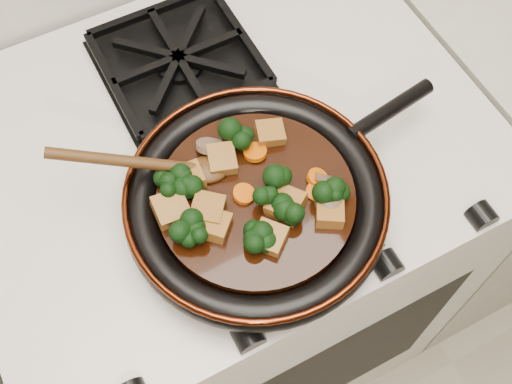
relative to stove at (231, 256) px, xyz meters
name	(u,v)px	position (x,y,z in m)	size (l,w,h in m)	color
stove	(231,256)	(0.00, 0.00, 0.00)	(0.76, 0.60, 0.90)	beige
burner_grate_front	(267,208)	(0.00, -0.14, 0.46)	(0.23, 0.23, 0.03)	black
burner_grate_back	(179,61)	(0.00, 0.14, 0.46)	(0.23, 0.23, 0.03)	black
skillet	(257,201)	(-0.01, -0.14, 0.49)	(0.46, 0.34, 0.05)	black
braising_sauce	(256,200)	(-0.02, -0.14, 0.50)	(0.25, 0.25, 0.02)	black
tofu_cube_0	(207,211)	(-0.08, -0.13, 0.52)	(0.04, 0.04, 0.02)	brown
tofu_cube_1	(171,209)	(-0.12, -0.11, 0.52)	(0.04, 0.04, 0.02)	brown
tofu_cube_2	(213,225)	(-0.08, -0.15, 0.52)	(0.04, 0.04, 0.02)	brown
tofu_cube_3	(286,205)	(0.01, -0.17, 0.52)	(0.04, 0.04, 0.02)	brown
tofu_cube_4	(191,177)	(-0.08, -0.08, 0.52)	(0.04, 0.03, 0.02)	brown
tofu_cube_5	(330,213)	(0.05, -0.20, 0.52)	(0.04, 0.03, 0.02)	brown
tofu_cube_6	(270,134)	(0.04, -0.07, 0.52)	(0.04, 0.03, 0.02)	brown
tofu_cube_7	(270,238)	(-0.03, -0.20, 0.52)	(0.04, 0.04, 0.02)	brown
tofu_cube_8	(222,160)	(-0.03, -0.08, 0.52)	(0.04, 0.04, 0.02)	brown
broccoli_floret_0	(174,183)	(-0.10, -0.08, 0.52)	(0.06, 0.06, 0.05)	black
broccoli_floret_1	(329,193)	(0.07, -0.18, 0.52)	(0.06, 0.06, 0.05)	black
broccoli_floret_2	(235,139)	(0.00, -0.06, 0.52)	(0.06, 0.06, 0.05)	black
broccoli_floret_3	(296,212)	(0.02, -0.19, 0.52)	(0.06, 0.06, 0.06)	black
broccoli_floret_4	(255,237)	(-0.04, -0.19, 0.52)	(0.06, 0.06, 0.05)	black
broccoli_floret_5	(273,204)	(-0.01, -0.16, 0.52)	(0.06, 0.06, 0.06)	black
broccoli_floret_6	(181,190)	(-0.10, -0.09, 0.52)	(0.06, 0.06, 0.05)	black
broccoli_floret_7	(187,233)	(-0.12, -0.15, 0.52)	(0.06, 0.06, 0.05)	black
broccoli_floret_8	(279,175)	(0.02, -0.13, 0.52)	(0.06, 0.06, 0.06)	black
carrot_coin_0	(244,194)	(-0.03, -0.13, 0.51)	(0.03, 0.03, 0.01)	#CC5205
carrot_coin_1	(317,178)	(0.06, -0.15, 0.51)	(0.03, 0.03, 0.01)	#CC5205
carrot_coin_2	(255,152)	(0.01, -0.08, 0.51)	(0.03, 0.03, 0.01)	#CC5205
carrot_coin_3	(317,191)	(0.06, -0.17, 0.51)	(0.03, 0.03, 0.01)	#CC5205
mushroom_slice_0	(329,202)	(0.06, -0.19, 0.52)	(0.04, 0.04, 0.01)	brown
mushroom_slice_1	(327,179)	(0.07, -0.16, 0.52)	(0.03, 0.03, 0.01)	brown
mushroom_slice_2	(210,146)	(-0.04, -0.05, 0.52)	(0.04, 0.04, 0.01)	brown
wooden_spoon	(166,165)	(-0.10, -0.06, 0.53)	(0.13, 0.08, 0.20)	#43260E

